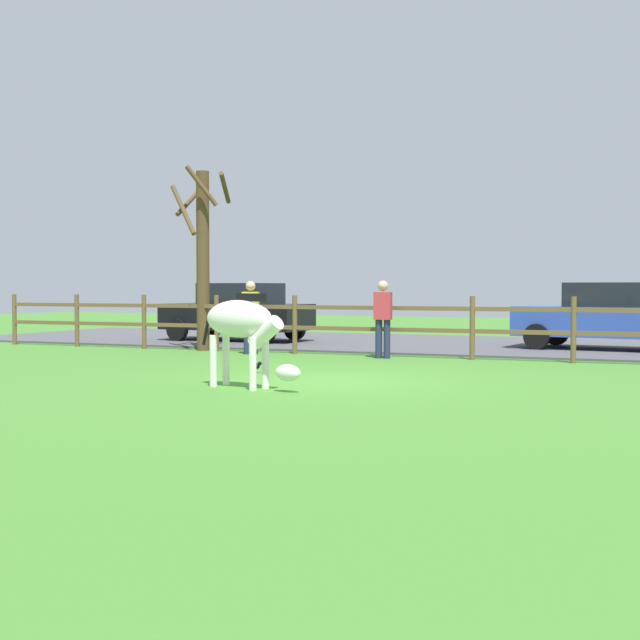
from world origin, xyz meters
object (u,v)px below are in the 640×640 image
object	(u,v)px
visitor_right_of_tree	(383,315)
visitor_left_of_tree	(251,314)
parked_car_blue	(606,315)
crow_on_grass	(256,366)
zebra	(243,326)
parked_car_black	(238,311)
bare_tree	(202,253)

from	to	relation	value
visitor_right_of_tree	visitor_left_of_tree	bearing A→B (deg)	-178.42
parked_car_blue	crow_on_grass	bearing A→B (deg)	-123.23
zebra	parked_car_black	world-z (taller)	parked_car_black
crow_on_grass	parked_car_blue	world-z (taller)	parked_car_blue
zebra	crow_on_grass	size ratio (longest dim) A/B	8.86
parked_car_black	parked_car_blue	bearing A→B (deg)	2.71
zebra	visitor_left_of_tree	distance (m)	6.60
visitor_left_of_tree	crow_on_grass	bearing A→B (deg)	-60.85
parked_car_black	crow_on_grass	bearing A→B (deg)	-59.07
bare_tree	parked_car_blue	world-z (taller)	bare_tree
zebra	visitor_right_of_tree	size ratio (longest dim) A/B	1.16
visitor_left_of_tree	bare_tree	bearing A→B (deg)	160.55
visitor_left_of_tree	parked_car_blue	bearing A→B (deg)	29.34
bare_tree	parked_car_black	size ratio (longest dim) A/B	1.07
bare_tree	parked_car_black	distance (m)	3.46
zebra	parked_car_blue	distance (m)	10.80
zebra	parked_car_black	size ratio (longest dim) A/B	0.47
parked_car_black	visitor_right_of_tree	distance (m)	6.46
bare_tree	visitor_right_of_tree	xyz separation A→B (m)	(4.68, -0.47, -1.39)
parked_car_blue	parked_car_black	bearing A→B (deg)	-177.29
zebra	visitor_right_of_tree	world-z (taller)	visitor_right_of_tree
parked_car_blue	visitor_right_of_tree	bearing A→B (deg)	-136.04
bare_tree	crow_on_grass	bearing A→B (deg)	-49.58
bare_tree	parked_car_black	bearing A→B (deg)	103.59
zebra	parked_car_blue	world-z (taller)	parked_car_blue
zebra	crow_on_grass	bearing A→B (deg)	112.97
parked_car_black	visitor_left_of_tree	distance (m)	4.29
bare_tree	zebra	xyz separation A→B (m)	(4.58, -6.44, -1.38)
parked_car_blue	bare_tree	bearing A→B (deg)	-158.31
zebra	visitor_left_of_tree	xyz separation A→B (m)	(-3.00, 5.88, -0.02)
bare_tree	zebra	distance (m)	8.02
crow_on_grass	parked_car_black	bearing A→B (deg)	120.93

